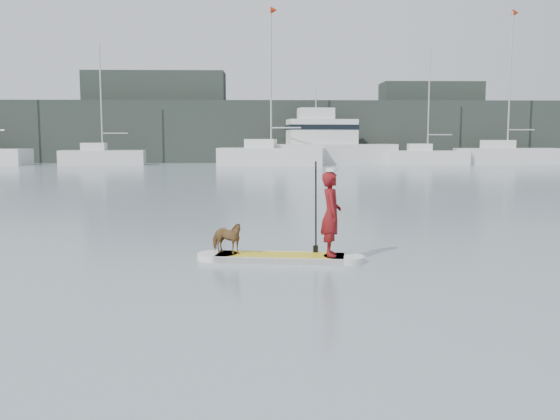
{
  "coord_description": "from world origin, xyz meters",
  "views": [
    {
      "loc": [
        1.07,
        -10.21,
        2.39
      ],
      "look_at": [
        1.36,
        1.81,
        1.0
      ],
      "focal_mm": 40.0,
      "sensor_mm": 36.0,
      "label": 1
    }
  ],
  "objects_px": {
    "paddleboard": "(280,258)",
    "sailboat_f": "(506,154)",
    "sailboat_c": "(102,156)",
    "motor_yacht_a": "(328,144)",
    "sailboat_e": "(427,156)",
    "paddler": "(331,214)",
    "sailboat_d": "(270,154)",
    "dog": "(226,238)"
  },
  "relations": [
    {
      "from": "sailboat_f",
      "to": "motor_yacht_a",
      "type": "bearing_deg",
      "value": 174.66
    },
    {
      "from": "paddler",
      "to": "dog",
      "type": "xyz_separation_m",
      "value": [
        -2.04,
        0.28,
        -0.5
      ]
    },
    {
      "from": "paddler",
      "to": "motor_yacht_a",
      "type": "bearing_deg",
      "value": -5.2
    },
    {
      "from": "paddleboard",
      "to": "sailboat_c",
      "type": "xyz_separation_m",
      "value": [
        -14.72,
        43.64,
        0.72
      ]
    },
    {
      "from": "paddleboard",
      "to": "sailboat_f",
      "type": "distance_m",
      "value": 49.75
    },
    {
      "from": "paddleboard",
      "to": "sailboat_e",
      "type": "height_order",
      "value": "sailboat_e"
    },
    {
      "from": "dog",
      "to": "sailboat_c",
      "type": "bearing_deg",
      "value": 47.43
    },
    {
      "from": "paddleboard",
      "to": "paddler",
      "type": "distance_m",
      "value": 1.32
    },
    {
      "from": "paddler",
      "to": "sailboat_f",
      "type": "height_order",
      "value": "sailboat_f"
    },
    {
      "from": "paddler",
      "to": "sailboat_d",
      "type": "relative_size",
      "value": 0.12
    },
    {
      "from": "paddler",
      "to": "sailboat_f",
      "type": "distance_m",
      "value": 49.45
    },
    {
      "from": "paddleboard",
      "to": "sailboat_c",
      "type": "relative_size",
      "value": 0.31
    },
    {
      "from": "paddleboard",
      "to": "motor_yacht_a",
      "type": "bearing_deg",
      "value": 90.84
    },
    {
      "from": "sailboat_e",
      "to": "dog",
      "type": "bearing_deg",
      "value": -106.06
    },
    {
      "from": "sailboat_c",
      "to": "motor_yacht_a",
      "type": "height_order",
      "value": "sailboat_c"
    },
    {
      "from": "sailboat_d",
      "to": "sailboat_e",
      "type": "xyz_separation_m",
      "value": [
        14.13,
        1.31,
        -0.22
      ]
    },
    {
      "from": "sailboat_c",
      "to": "sailboat_e",
      "type": "xyz_separation_m",
      "value": [
        29.02,
        0.36,
        -0.03
      ]
    },
    {
      "from": "sailboat_e",
      "to": "sailboat_f",
      "type": "height_order",
      "value": "sailboat_f"
    },
    {
      "from": "sailboat_d",
      "to": "sailboat_f",
      "type": "bearing_deg",
      "value": 14.77
    },
    {
      "from": "dog",
      "to": "sailboat_f",
      "type": "bearing_deg",
      "value": 2.83
    },
    {
      "from": "sailboat_e",
      "to": "motor_yacht_a",
      "type": "xyz_separation_m",
      "value": [
        -8.8,
        1.13,
        1.14
      ]
    },
    {
      "from": "dog",
      "to": "sailboat_d",
      "type": "distance_m",
      "value": 42.57
    },
    {
      "from": "sailboat_c",
      "to": "motor_yacht_a",
      "type": "distance_m",
      "value": 20.3
    },
    {
      "from": "dog",
      "to": "sailboat_e",
      "type": "xyz_separation_m",
      "value": [
        15.35,
        43.85,
        0.31
      ]
    },
    {
      "from": "paddleboard",
      "to": "sailboat_f",
      "type": "relative_size",
      "value": 0.24
    },
    {
      "from": "paddleboard",
      "to": "sailboat_e",
      "type": "bearing_deg",
      "value": 79.78
    },
    {
      "from": "sailboat_c",
      "to": "paddler",
      "type": "bearing_deg",
      "value": -75.03
    },
    {
      "from": "sailboat_f",
      "to": "motor_yacht_a",
      "type": "relative_size",
      "value": 1.2
    },
    {
      "from": "paddleboard",
      "to": "sailboat_e",
      "type": "xyz_separation_m",
      "value": [
        14.29,
        44.0,
        0.68
      ]
    },
    {
      "from": "sailboat_d",
      "to": "sailboat_e",
      "type": "relative_size",
      "value": 1.3
    },
    {
      "from": "sailboat_e",
      "to": "motor_yacht_a",
      "type": "distance_m",
      "value": 8.95
    },
    {
      "from": "dog",
      "to": "sailboat_e",
      "type": "distance_m",
      "value": 46.46
    },
    {
      "from": "sailboat_e",
      "to": "motor_yacht_a",
      "type": "bearing_deg",
      "value": 175.92
    },
    {
      "from": "dog",
      "to": "sailboat_d",
      "type": "bearing_deg",
      "value": 28.34
    },
    {
      "from": "sailboat_c",
      "to": "motor_yacht_a",
      "type": "relative_size",
      "value": 0.91
    },
    {
      "from": "paddler",
      "to": "sailboat_c",
      "type": "xyz_separation_m",
      "value": [
        -15.71,
        43.77,
        -0.16
      ]
    },
    {
      "from": "paddleboard",
      "to": "sailboat_d",
      "type": "relative_size",
      "value": 0.24
    },
    {
      "from": "sailboat_c",
      "to": "dog",
      "type": "bearing_deg",
      "value": -77.32
    },
    {
      "from": "sailboat_d",
      "to": "sailboat_f",
      "type": "distance_m",
      "value": 21.74
    },
    {
      "from": "dog",
      "to": "motor_yacht_a",
      "type": "xyz_separation_m",
      "value": [
        6.55,
        44.98,
        1.45
      ]
    },
    {
      "from": "paddler",
      "to": "sailboat_e",
      "type": "xyz_separation_m",
      "value": [
        13.31,
        44.13,
        -0.19
      ]
    },
    {
      "from": "sailboat_d",
      "to": "motor_yacht_a",
      "type": "height_order",
      "value": "sailboat_d"
    }
  ]
}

